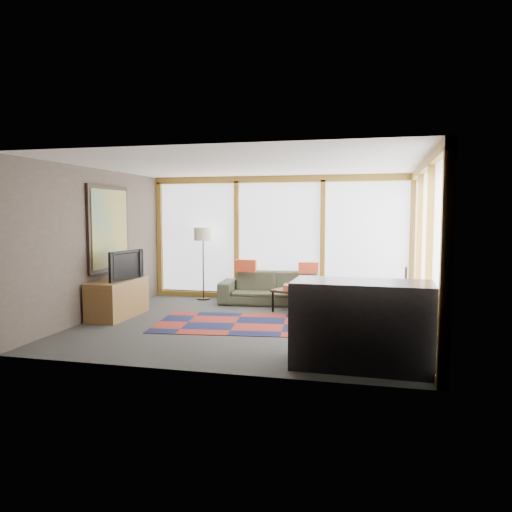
% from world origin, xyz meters
% --- Properties ---
extents(ground, '(5.50, 5.50, 0.00)m').
position_xyz_m(ground, '(0.00, 0.00, 0.00)').
color(ground, '#2D2E2B').
rests_on(ground, ground).
extents(room_envelope, '(5.52, 5.02, 2.62)m').
position_xyz_m(room_envelope, '(0.49, 0.56, 1.54)').
color(room_envelope, '#473932').
rests_on(room_envelope, ground).
extents(rug, '(2.78, 1.98, 0.01)m').
position_xyz_m(rug, '(-0.25, 0.01, 0.01)').
color(rug, maroon).
rests_on(rug, ground).
extents(sofa, '(2.25, 1.02, 0.64)m').
position_xyz_m(sofa, '(0.02, 1.94, 0.32)').
color(sofa, '#343425').
rests_on(sofa, ground).
extents(pillow_left, '(0.44, 0.13, 0.24)m').
position_xyz_m(pillow_left, '(-0.59, 1.93, 0.76)').
color(pillow_left, '#CF4124').
rests_on(pillow_left, sofa).
extents(pillow_right, '(0.41, 0.20, 0.21)m').
position_xyz_m(pillow_right, '(0.69, 1.96, 0.75)').
color(pillow_right, '#CF4124').
rests_on(pillow_right, sofa).
extents(floor_lamp, '(0.38, 0.38, 1.52)m').
position_xyz_m(floor_lamp, '(-1.55, 2.07, 0.76)').
color(floor_lamp, '#2E1F16').
rests_on(floor_lamp, ground).
extents(coffee_table, '(1.40, 1.06, 0.42)m').
position_xyz_m(coffee_table, '(0.80, 1.14, 0.21)').
color(coffee_table, black).
rests_on(coffee_table, ground).
extents(book_stack, '(0.27, 0.32, 0.10)m').
position_xyz_m(book_stack, '(0.47, 1.14, 0.47)').
color(book_stack, brown).
rests_on(book_stack, coffee_table).
extents(vase, '(0.24, 0.24, 0.18)m').
position_xyz_m(vase, '(0.92, 1.17, 0.51)').
color(vase, beige).
rests_on(vase, coffee_table).
extents(bookshelf, '(0.39, 2.13, 0.53)m').
position_xyz_m(bookshelf, '(2.43, 0.20, 0.27)').
color(bookshelf, black).
rests_on(bookshelf, ground).
extents(bowl_a, '(0.26, 0.26, 0.11)m').
position_xyz_m(bowl_a, '(2.43, -0.38, 0.58)').
color(bowl_a, black).
rests_on(bowl_a, bookshelf).
extents(bowl_b, '(0.19, 0.19, 0.09)m').
position_xyz_m(bowl_b, '(2.40, -0.03, 0.58)').
color(bowl_b, black).
rests_on(bowl_b, bookshelf).
extents(shelf_picture, '(0.06, 0.29, 0.38)m').
position_xyz_m(shelf_picture, '(2.50, 0.99, 0.72)').
color(shelf_picture, black).
rests_on(shelf_picture, bookshelf).
extents(tv_console, '(0.55, 1.32, 0.66)m').
position_xyz_m(tv_console, '(-2.42, 0.05, 0.33)').
color(tv_console, brown).
rests_on(tv_console, ground).
extents(television, '(0.27, 0.91, 0.52)m').
position_xyz_m(television, '(-2.33, 0.06, 0.92)').
color(television, black).
rests_on(television, tv_console).
extents(bar_counter, '(1.65, 0.80, 1.03)m').
position_xyz_m(bar_counter, '(1.84, -1.87, 0.52)').
color(bar_counter, black).
rests_on(bar_counter, ground).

